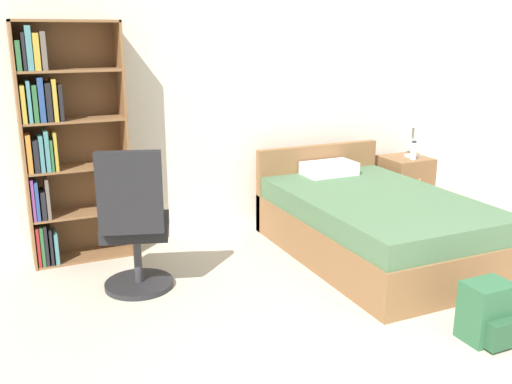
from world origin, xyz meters
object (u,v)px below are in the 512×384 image
bed (371,223)px  table_lamp (414,119)px  water_bottle (414,151)px  backpack_green (488,314)px  nightstand (404,186)px  office_chair (135,228)px  bookshelf (60,141)px

bed → table_lamp: size_ratio=4.17×
water_bottle → backpack_green: bearing=-118.0°
nightstand → backpack_green: (-1.17, -2.31, -0.13)m
nightstand → table_lamp: table_lamp is taller
office_chair → table_lamp: 3.20m
office_chair → table_lamp: table_lamp is taller
office_chair → nightstand: size_ratio=1.79×
table_lamp → backpack_green: 2.74m
bed → nightstand: size_ratio=3.34×
bookshelf → bed: bearing=-21.8°
bed → backpack_green: (-0.19, -1.51, -0.10)m
nightstand → bed: bearing=-140.6°
table_lamp → water_bottle: size_ratio=2.59×
bookshelf → backpack_green: size_ratio=5.17×
bookshelf → table_lamp: bookshelf is taller
office_chair → nightstand: 3.10m
bed → backpack_green: 1.52m
bookshelf → nightstand: bookshelf is taller
office_chair → table_lamp: bearing=13.3°
bed → office_chair: office_chair is taller
bed → table_lamp: bearing=37.3°
backpack_green → bookshelf: bearing=131.9°
water_bottle → bookshelf: bearing=175.4°
bookshelf → bed: size_ratio=0.95×
office_chair → table_lamp: (3.07, 0.72, 0.50)m
bookshelf → backpack_green: bookshelf is taller
bookshelf → bed: bookshelf is taller
water_bottle → office_chair: bearing=-168.4°
table_lamp → bed: bearing=-142.7°
bed → water_bottle: water_bottle is taller
bed → backpack_green: bearing=-97.1°
bookshelf → nightstand: 3.46m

